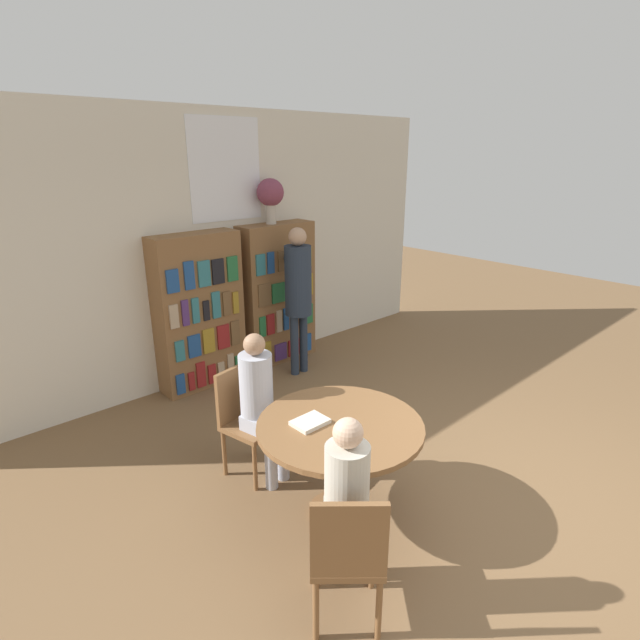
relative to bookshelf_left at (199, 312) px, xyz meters
The scene contains 12 objects.
ground_plane 3.67m from the bookshelf_left, 81.21° to the right, with size 16.00×16.00×0.00m, color brown.
wall_back 0.87m from the bookshelf_left, 19.66° to the left, with size 6.40×0.07×3.00m.
bookshelf_left is the anchor object (origin of this frame).
bookshelf_right 1.09m from the bookshelf_left, ahead, with size 0.97×0.34×1.73m.
flower_vase 1.58m from the bookshelf_left, ahead, with size 0.32×0.32×0.52m.
reading_table 2.62m from the bookshelf_left, 98.34° to the right, with size 1.17×1.17×0.75m.
chair_near_camera 3.44m from the bookshelf_left, 106.98° to the right, with size 0.56×0.56×0.91m.
chair_left_side 1.81m from the bookshelf_left, 108.69° to the right, with size 0.47×0.47×0.91m.
seated_reader_left 1.94m from the bookshelf_left, 105.96° to the right, with size 0.32×0.39×1.25m.
seated_reader_right 3.26m from the bookshelf_left, 105.60° to the right, with size 0.40×0.40×1.24m.
librarian_standing 1.14m from the bookshelf_left, 26.58° to the right, with size 0.31×0.58×1.75m.
open_book_on_table 2.51m from the bookshelf_left, 102.42° to the right, with size 0.24×0.18×0.03m.
Camera 1 is at (-3.09, -1.22, 2.56)m, focal length 28.00 mm.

